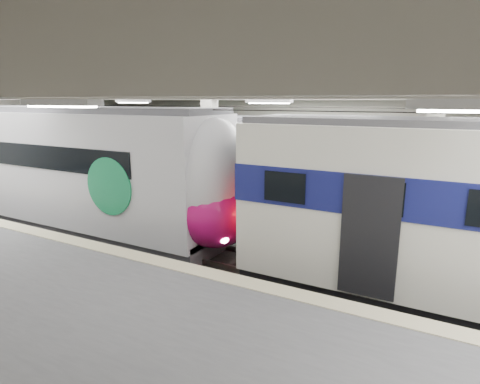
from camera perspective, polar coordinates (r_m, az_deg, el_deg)
The scene contains 3 objects.
station_hall at distance 10.51m, azimuth -4.56°, elevation 3.36°, with size 36.00×24.00×5.75m.
modern_emu at distance 16.12m, azimuth -20.19°, elevation 2.66°, with size 14.86×3.07×4.74m.
far_train at distance 19.24m, azimuth -4.67°, elevation 4.62°, with size 13.45×3.40×4.28m.
Camera 1 is at (5.70, -10.40, 4.99)m, focal length 30.00 mm.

